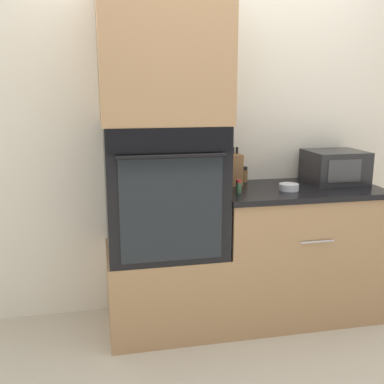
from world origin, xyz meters
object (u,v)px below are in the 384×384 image
at_px(knife_block, 233,169).
at_px(bowl, 289,187).
at_px(condiment_jar_near, 245,174).
at_px(condiment_jar_mid, 239,187).
at_px(microwave, 335,167).
at_px(wall_oven, 164,189).

relative_size(knife_block, bowl, 2.03).
bearing_deg(condiment_jar_near, condiment_jar_mid, -114.07).
relative_size(condiment_jar_near, condiment_jar_mid, 1.25).
bearing_deg(condiment_jar_near, bowl, -59.56).
xyz_separation_m(microwave, knife_block, (-0.71, 0.08, -0.00)).
height_order(wall_oven, condiment_jar_mid, wall_oven).
distance_m(knife_block, bowl, 0.40).
bearing_deg(condiment_jar_near, microwave, -13.74).
relative_size(wall_oven, knife_block, 3.14).
xyz_separation_m(wall_oven, microwave, (1.21, 0.10, 0.08)).
bearing_deg(condiment_jar_near, knife_block, -147.53).
bearing_deg(knife_block, bowl, -40.43).
xyz_separation_m(condiment_jar_near, condiment_jar_mid, (-0.15, -0.34, -0.01)).
bearing_deg(condiment_jar_mid, knife_block, 81.20).
bearing_deg(knife_block, condiment_jar_near, 32.47).
xyz_separation_m(wall_oven, condiment_jar_near, (0.61, 0.25, 0.02)).
relative_size(microwave, bowl, 3.03).
distance_m(knife_block, condiment_jar_near, 0.14).
bearing_deg(bowl, condiment_jar_near, 120.44).
height_order(microwave, condiment_jar_mid, microwave).
xyz_separation_m(microwave, bowl, (-0.41, -0.18, -0.09)).
distance_m(wall_oven, condiment_jar_near, 0.66).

